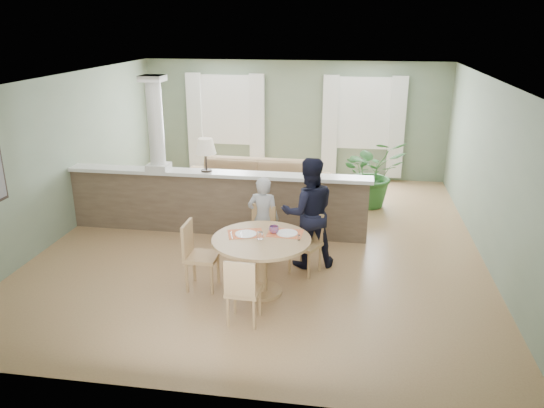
% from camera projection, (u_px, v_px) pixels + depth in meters
% --- Properties ---
extents(ground, '(8.00, 8.00, 0.00)m').
position_uv_depth(ground, '(266.00, 240.00, 9.05)').
color(ground, tan).
rests_on(ground, ground).
extents(room_shell, '(7.02, 8.02, 2.71)m').
position_uv_depth(room_shell, '(270.00, 128.00, 9.04)').
color(room_shell, gray).
rests_on(room_shell, ground).
extents(pony_wall, '(5.32, 0.38, 2.70)m').
position_uv_depth(pony_wall, '(211.00, 194.00, 9.15)').
color(pony_wall, '#75604B').
rests_on(pony_wall, ground).
extents(sofa, '(3.02, 1.25, 0.87)m').
position_uv_depth(sofa, '(255.00, 184.00, 10.61)').
color(sofa, olive).
rests_on(sofa, ground).
extents(houseplant, '(1.52, 1.41, 1.38)m').
position_uv_depth(houseplant, '(372.00, 173.00, 10.50)').
color(houseplant, '#2A6227').
rests_on(houseplant, ground).
extents(dining_table, '(1.33, 1.33, 0.91)m').
position_uv_depth(dining_table, '(262.00, 249.00, 7.10)').
color(dining_table, tan).
rests_on(dining_table, ground).
extents(chair_far_boy, '(0.49, 0.49, 0.90)m').
position_uv_depth(chair_far_boy, '(261.00, 232.00, 8.06)').
color(chair_far_boy, tan).
rests_on(chair_far_boy, ground).
extents(chair_far_man, '(0.54, 0.54, 0.89)m').
position_uv_depth(chair_far_man, '(308.00, 240.00, 7.79)').
color(chair_far_man, tan).
rests_on(chair_far_man, ground).
extents(chair_near, '(0.42, 0.42, 0.89)m').
position_uv_depth(chair_near, '(242.00, 289.00, 6.37)').
color(chair_near, tan).
rests_on(chair_near, ground).
extents(chair_side, '(0.43, 0.43, 0.96)m').
position_uv_depth(chair_side, '(196.00, 252.00, 7.28)').
color(chair_side, tan).
rests_on(chair_side, ground).
extents(child_person, '(0.51, 0.36, 1.34)m').
position_uv_depth(child_person, '(263.00, 219.00, 8.09)').
color(child_person, '#A1A2A6').
rests_on(child_person, ground).
extents(man_person, '(0.96, 0.83, 1.68)m').
position_uv_depth(man_person, '(309.00, 213.00, 7.87)').
color(man_person, black).
rests_on(man_person, ground).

